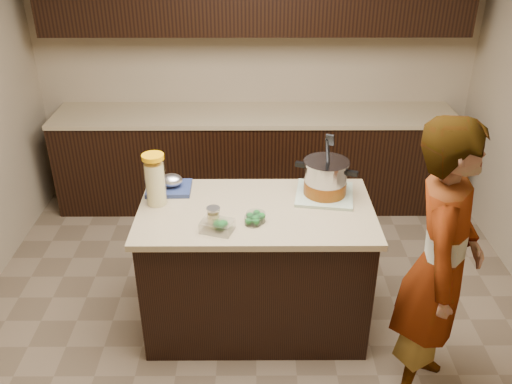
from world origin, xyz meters
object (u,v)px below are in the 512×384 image
at_px(island, 256,268).
at_px(person, 439,267).
at_px(lemonade_pitcher, 155,182).
at_px(stock_pot, 325,180).

height_order(island, person, person).
xyz_separation_m(island, person, (0.98, -0.54, 0.40)).
bearing_deg(person, island, 82.83).
bearing_deg(lemonade_pitcher, person, -21.11).
bearing_deg(stock_pot, island, -136.90).
height_order(lemonade_pitcher, person, person).
bearing_deg(person, lemonade_pitcher, 90.75).
bearing_deg(island, person, -29.02).
xyz_separation_m(stock_pot, person, (0.54, -0.71, -0.16)).
xyz_separation_m(lemonade_pitcher, person, (1.60, -0.62, -0.20)).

